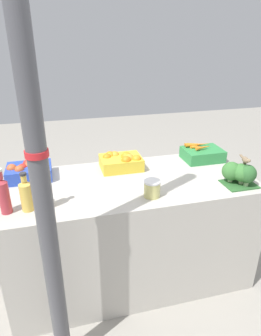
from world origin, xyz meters
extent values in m
plane|color=gray|center=(0.00, 0.00, 0.00)|extent=(10.00, 10.00, 0.00)
cube|color=#B7B2A8|center=(0.00, 0.00, 0.43)|extent=(1.77, 0.79, 0.86)
cylinder|color=#4C4C51|center=(-0.57, -0.59, 1.33)|extent=(0.09, 0.09, 2.66)
cylinder|color=red|center=(-0.57, -0.59, 1.35)|extent=(0.10, 0.10, 0.03)
cube|color=#2847B7|center=(-0.69, 0.23, 0.90)|extent=(0.31, 0.23, 0.09)
sphere|color=red|center=(-0.62, 0.20, 0.95)|extent=(0.08, 0.08, 0.08)
sphere|color=red|center=(-0.66, 0.23, 0.94)|extent=(0.07, 0.07, 0.07)
sphere|color=#BC562D|center=(-0.81, 0.22, 0.95)|extent=(0.07, 0.07, 0.07)
sphere|color=#BC562D|center=(-0.61, 0.21, 0.95)|extent=(0.06, 0.06, 0.06)
sphere|color=red|center=(-0.74, 0.23, 0.94)|extent=(0.07, 0.07, 0.07)
sphere|color=red|center=(-0.70, 0.29, 0.94)|extent=(0.07, 0.07, 0.07)
sphere|color=#BC562D|center=(-0.75, 0.18, 0.95)|extent=(0.07, 0.07, 0.07)
sphere|color=#BC562D|center=(-0.60, 0.22, 0.95)|extent=(0.07, 0.07, 0.07)
sphere|color=#BC562D|center=(-0.69, 0.25, 0.94)|extent=(0.07, 0.07, 0.07)
sphere|color=red|center=(-0.64, 0.27, 0.94)|extent=(0.08, 0.08, 0.08)
sphere|color=red|center=(-0.66, 0.24, 0.94)|extent=(0.08, 0.08, 0.08)
cube|color=gold|center=(-0.02, 0.23, 0.90)|extent=(0.31, 0.23, 0.09)
sphere|color=orange|center=(0.04, 0.19, 0.94)|extent=(0.08, 0.08, 0.08)
sphere|color=orange|center=(0.01, 0.15, 0.95)|extent=(0.08, 0.08, 0.08)
sphere|color=orange|center=(-0.09, 0.29, 0.94)|extent=(0.08, 0.08, 0.08)
sphere|color=orange|center=(-0.12, 0.26, 0.94)|extent=(0.07, 0.07, 0.07)
sphere|color=orange|center=(0.02, 0.22, 0.95)|extent=(0.09, 0.09, 0.09)
sphere|color=orange|center=(-0.05, 0.29, 0.94)|extent=(0.08, 0.08, 0.08)
sphere|color=orange|center=(0.09, 0.16, 0.94)|extent=(0.08, 0.08, 0.08)
cube|color=#2D8442|center=(0.67, 0.23, 0.90)|extent=(0.31, 0.23, 0.09)
cone|color=orange|center=(0.64, 0.28, 0.96)|extent=(0.12, 0.06, 0.02)
cone|color=orange|center=(0.62, 0.29, 0.97)|extent=(0.15, 0.04, 0.03)
cone|color=orange|center=(0.69, 0.29, 0.97)|extent=(0.17, 0.02, 0.02)
cone|color=orange|center=(0.65, 0.25, 0.96)|extent=(0.13, 0.05, 0.02)
cone|color=orange|center=(0.63, 0.31, 0.97)|extent=(0.13, 0.04, 0.03)
cone|color=orange|center=(0.67, 0.22, 0.97)|extent=(0.16, 0.06, 0.03)
cone|color=orange|center=(0.61, 0.31, 0.97)|extent=(0.12, 0.05, 0.02)
cube|color=#2D602D|center=(0.72, -0.25, 0.86)|extent=(0.22, 0.18, 0.01)
ellipsoid|color=#387033|center=(0.73, -0.25, 0.95)|extent=(0.15, 0.15, 0.12)
cylinder|color=#B2C693|center=(0.73, -0.25, 0.88)|extent=(0.03, 0.03, 0.02)
ellipsoid|color=#387033|center=(0.75, -0.20, 0.93)|extent=(0.13, 0.13, 0.11)
cylinder|color=#B2C693|center=(0.75, -0.20, 0.88)|extent=(0.03, 0.03, 0.02)
ellipsoid|color=#387033|center=(0.67, -0.20, 0.95)|extent=(0.13, 0.13, 0.13)
cylinder|color=#B2C693|center=(0.67, -0.20, 0.88)|extent=(0.03, 0.03, 0.02)
ellipsoid|color=#2D602D|center=(0.74, -0.28, 0.95)|extent=(0.12, 0.12, 0.13)
cylinder|color=#B2C693|center=(0.74, -0.28, 0.88)|extent=(0.03, 0.03, 0.02)
cylinder|color=#B2333D|center=(-0.80, -0.21, 0.95)|extent=(0.06, 0.06, 0.19)
cone|color=#B2333D|center=(-0.80, -0.21, 1.06)|extent=(0.06, 0.06, 0.02)
cylinder|color=#B2333D|center=(-0.80, -0.21, 1.10)|extent=(0.03, 0.03, 0.05)
cylinder|color=gold|center=(-0.68, -0.21, 0.94)|extent=(0.07, 0.07, 0.17)
cone|color=gold|center=(-0.68, -0.21, 1.04)|extent=(0.07, 0.07, 0.02)
cylinder|color=gold|center=(-0.68, -0.21, 1.07)|extent=(0.03, 0.03, 0.04)
cylinder|color=#2D2D33|center=(-0.68, -0.21, 1.09)|extent=(0.04, 0.04, 0.01)
cylinder|color=gold|center=(-0.57, -0.21, 0.95)|extent=(0.06, 0.06, 0.18)
cone|color=gold|center=(-0.57, -0.21, 1.05)|extent=(0.06, 0.06, 0.03)
cylinder|color=gold|center=(-0.57, -0.21, 1.09)|extent=(0.03, 0.03, 0.05)
cylinder|color=#2D2D33|center=(-0.57, -0.21, 1.12)|extent=(0.03, 0.03, 0.01)
cylinder|color=#D1CC75|center=(0.08, -0.25, 0.91)|extent=(0.10, 0.10, 0.10)
cylinder|color=white|center=(0.08, -0.25, 0.96)|extent=(0.11, 0.11, 0.01)
cube|color=#4C3D2D|center=(0.73, -0.25, 1.02)|extent=(0.02, 0.02, 0.01)
ellipsoid|color=#7A664C|center=(0.73, -0.25, 1.04)|extent=(0.05, 0.08, 0.04)
sphere|color=#897556|center=(0.73, -0.29, 1.05)|extent=(0.03, 0.03, 0.03)
cone|color=#4C3D28|center=(0.73, -0.30, 1.05)|extent=(0.01, 0.01, 0.01)
cube|color=#7A664C|center=(0.74, -0.19, 1.05)|extent=(0.02, 0.04, 0.01)
camera|label=1|loc=(-0.48, -1.84, 1.82)|focal=32.00mm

